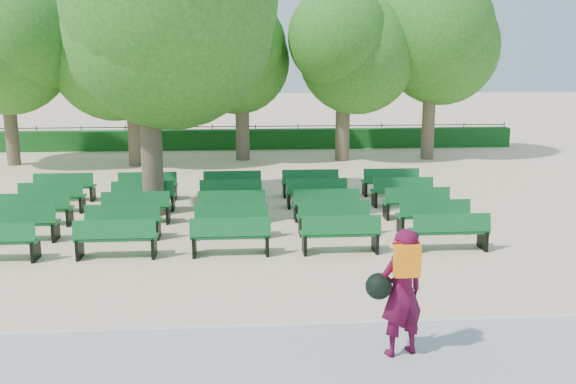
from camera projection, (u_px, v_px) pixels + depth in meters
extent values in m
plane|color=beige|center=(232.00, 227.00, 16.08)|extent=(120.00, 120.00, 0.00)
cube|color=#A5A5A1|center=(227.00, 365.00, 8.85)|extent=(30.00, 2.20, 0.06)
cube|color=silver|center=(228.00, 329.00, 9.97)|extent=(30.00, 0.12, 0.10)
cube|color=#14501A|center=(234.00, 139.00, 29.64)|extent=(26.00, 0.70, 0.90)
cube|color=#0F5B26|center=(230.00, 205.00, 16.57)|extent=(1.73, 0.53, 0.06)
cube|color=#0F5B26|center=(230.00, 198.00, 16.33)|extent=(1.72, 0.19, 0.40)
cylinder|color=brown|center=(152.00, 150.00, 17.07)|extent=(0.58, 0.58, 3.53)
ellipsoid|color=#2E721E|center=(146.00, 25.00, 16.40)|extent=(5.28, 5.28, 4.75)
imported|color=#4A0A28|center=(402.00, 292.00, 8.93)|extent=(0.78, 0.64, 1.84)
cube|color=orange|center=(407.00, 261.00, 8.62)|extent=(0.34, 0.17, 0.43)
sphere|color=black|center=(379.00, 286.00, 8.82)|extent=(0.37, 0.37, 0.37)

